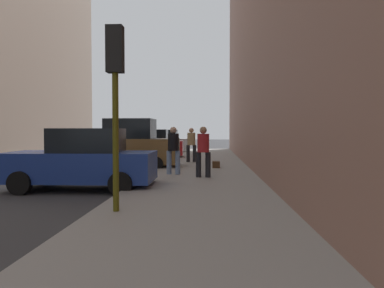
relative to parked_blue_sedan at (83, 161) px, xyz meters
The scene contains 12 objects.
ground_plane 3.26m from the parked_blue_sedan, 147.23° to the left, with size 120.00×120.00×0.00m, color #38383A.
sidewalk 3.84m from the parked_blue_sedan, 26.93° to the left, with size 4.00×40.00×0.15m, color gray.
parked_blue_sedan is the anchor object (origin of this frame).
parked_bronze_suv 5.82m from the parked_blue_sedan, 90.00° to the left, with size 4.65×2.16×2.25m.
parked_red_hatchback 11.76m from the parked_blue_sedan, 90.00° to the left, with size 4.26×2.16×1.79m.
parked_silver_sedan 18.19m from the parked_blue_sedan, 90.00° to the left, with size 4.26×2.17×1.79m.
fire_hydrant 6.16m from the parked_blue_sedan, 72.94° to the left, with size 0.42×0.22×0.70m.
traffic_light 4.36m from the parked_blue_sedan, 61.75° to the right, with size 0.32×0.32×3.60m.
pedestrian_in_jeans 3.66m from the parked_blue_sedan, 49.52° to the left, with size 0.51×0.43×1.71m.
pedestrian_in_red_jacket 3.98m from the parked_blue_sedan, 29.31° to the left, with size 0.50×0.40×1.71m.
pedestrian_in_tan_coat 8.51m from the parked_blue_sedan, 71.14° to the left, with size 0.50×0.40×1.71m.
duffel_bag 6.57m from the parked_blue_sedan, 52.91° to the left, with size 0.32×0.44×0.28m.
Camera 1 is at (6.34, -12.36, 1.73)m, focal length 35.00 mm.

